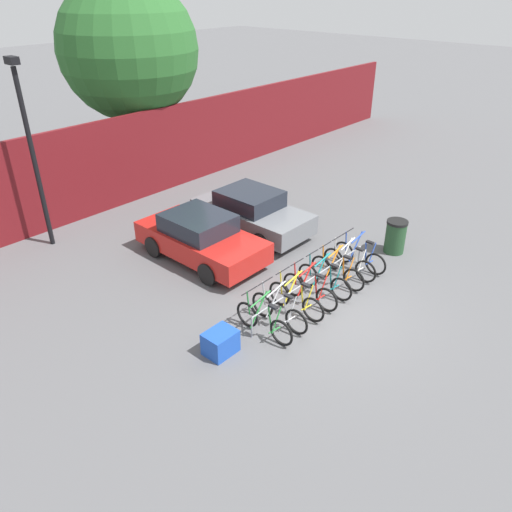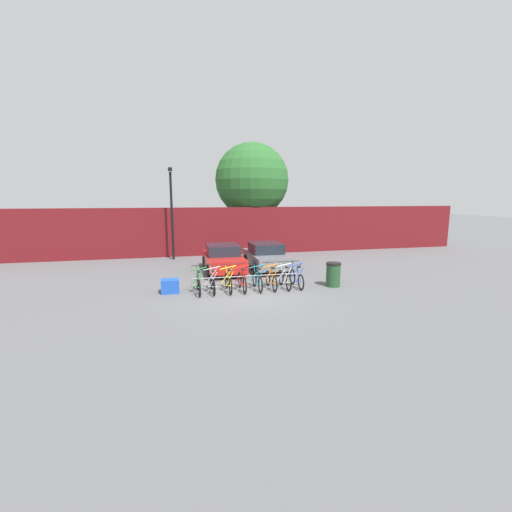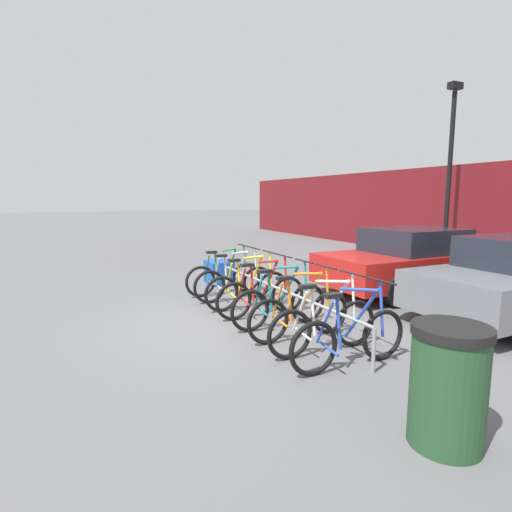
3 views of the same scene
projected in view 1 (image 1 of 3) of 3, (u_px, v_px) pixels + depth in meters
ground_plane at (328, 309)px, 12.59m from camera, size 120.00×120.00×0.00m
hoarding_wall at (105, 166)px, 17.36m from camera, size 36.00×0.16×3.15m
bike_rack at (312, 280)px, 12.88m from camera, size 4.69×0.04×0.57m
bicycle_green at (264, 322)px, 11.50m from camera, size 0.68×1.71×1.05m
bicycle_silver at (279, 311)px, 11.86m from camera, size 0.68×1.71×1.05m
bicycle_yellow at (296, 300)px, 12.28m from camera, size 0.68×1.71×1.05m
bicycle_red at (310, 290)px, 12.65m from camera, size 0.68×1.71×1.05m
bicycle_teal at (324, 280)px, 13.07m from camera, size 0.68×1.71×1.05m
bicycle_orange at (337, 272)px, 13.46m from camera, size 0.68×1.71×1.05m
bicycle_white at (349, 263)px, 13.85m from camera, size 0.68×1.71×1.05m
bicycle_blue at (359, 256)px, 14.19m from camera, size 0.68×1.71×1.05m
car_red at (201, 238)px, 14.54m from camera, size 1.91×4.04×1.40m
car_grey at (251, 212)px, 16.12m from camera, size 1.91×3.96×1.40m
lamp_post at (31, 147)px, 14.18m from camera, size 0.24×0.44×5.52m
trash_bin at (395, 236)px, 14.98m from camera, size 0.63×0.63×1.03m
cargo_crate at (220, 342)px, 11.01m from camera, size 0.70×0.56×0.55m
tree_behind_hoarding at (129, 50)px, 18.55m from camera, size 5.20×5.20×7.59m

